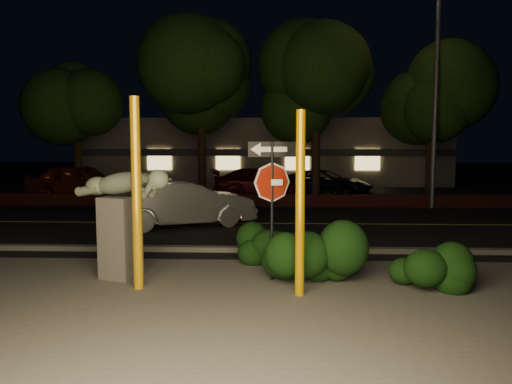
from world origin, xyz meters
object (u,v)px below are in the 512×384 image
streetlight (431,71)px  parked_car_darkred (262,183)px  yellow_pole_right (300,205)px  silver_sedan (183,203)px  parked_car_dark (324,183)px  signpost (272,183)px  sculpture (121,211)px  parked_car_red (81,182)px  yellow_pole_left (137,194)px

streetlight → parked_car_darkred: size_ratio=1.90×
yellow_pole_right → silver_sedan: size_ratio=0.71×
yellow_pole_right → parked_car_dark: bearing=83.1°
parked_car_darkred → signpost: bearing=173.0°
sculpture → parked_car_red: (-5.83, 12.68, -0.48)m
silver_sedan → sculpture: bearing=154.5°
yellow_pole_left → streetlight: 14.50m
yellow_pole_right → parked_car_dark: 15.75m
yellow_pole_right → parked_car_dark: (1.90, 15.61, -0.94)m
yellow_pole_left → parked_car_darkred: yellow_pole_left is taller
yellow_pole_right → sculpture: (-3.35, 0.98, -0.27)m
yellow_pole_right → signpost: size_ratio=1.20×
silver_sedan → parked_car_dark: size_ratio=0.97×
signpost → parked_car_darkred: bearing=85.4°
yellow_pole_right → streetlight: streetlight is taller
parked_car_dark → yellow_pole_right: bearing=-168.8°
signpost → parked_car_darkred: 14.32m
sculpture → silver_sedan: size_ratio=0.48×
silver_sedan → parked_car_darkred: 8.56m
silver_sedan → parked_car_dark: (5.19, 8.73, -0.09)m
yellow_pole_left → yellow_pole_right: (2.85, -0.28, -0.13)m
yellow_pole_left → parked_car_darkred: (1.75, 14.87, -1.02)m
streetlight → parked_car_dark: streetlight is taller
yellow_pole_left → parked_car_red: bearing=115.3°
parked_car_red → streetlight: bearing=-89.9°
streetlight → silver_sedan: bearing=-136.9°
yellow_pole_right → silver_sedan: yellow_pole_right is taller
sculpture → parked_car_red: bearing=132.4°
parked_car_red → yellow_pole_left: bearing=-146.3°
yellow_pole_right → yellow_pole_left: bearing=174.4°
signpost → parked_car_dark: signpost is taller
yellow_pole_right → sculpture: yellow_pole_right is taller
yellow_pole_left → streetlight: streetlight is taller
parked_car_red → sculpture: bearing=-147.0°
yellow_pole_right → signpost: bearing=118.1°
silver_sedan → parked_car_darkred: size_ratio=0.94×
parked_car_dark → sculpture: bearing=178.4°
streetlight → parked_car_darkred: 8.88m
signpost → streetlight: (6.03, 10.64, 3.45)m
parked_car_darkred → parked_car_dark: 3.03m
parked_car_red → parked_car_darkred: (8.08, 1.50, -0.14)m
sculpture → silver_sedan: sculpture is taller
silver_sedan → parked_car_darkred: (2.20, 8.28, -0.05)m
streetlight → silver_sedan: size_ratio=2.02×
yellow_pole_right → signpost: yellow_pole_right is taller
yellow_pole_right → parked_car_darkred: size_ratio=0.67×
yellow_pole_right → parked_car_red: 16.47m
parked_car_red → parked_car_dark: 11.25m
sculpture → streetlight: size_ratio=0.24×
silver_sedan → yellow_pole_left: bearing=158.9°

